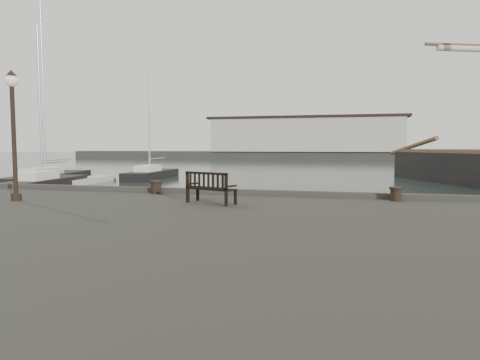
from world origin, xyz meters
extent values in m
plane|color=black|center=(0.00, 0.00, 0.00)|extent=(400.00, 400.00, 0.00)
cube|color=#B6B4A9|center=(-20.00, 10.00, 0.25)|extent=(2.00, 24.00, 0.50)
cube|color=#383530|center=(0.00, 92.00, 1.00)|extent=(140.00, 8.00, 2.00)
cube|color=#B6B4A9|center=(-8.00, 92.00, 6.00)|extent=(46.00, 9.00, 8.00)
cube|color=black|center=(-8.00, 92.00, 10.30)|extent=(48.00, 9.50, 0.60)
cube|color=black|center=(-1.52, -2.54, 1.99)|extent=(1.65, 1.07, 0.04)
cube|color=black|center=(-1.60, -2.75, 2.22)|extent=(1.47, 0.63, 0.47)
cube|color=black|center=(-1.52, -2.54, 1.77)|extent=(1.53, 0.97, 0.43)
cylinder|color=black|center=(-4.23, -0.50, 1.79)|extent=(0.50, 0.50, 0.46)
cylinder|color=black|center=(3.79, -0.61, 1.77)|extent=(0.44, 0.44, 0.43)
cylinder|color=black|center=(-7.56, -3.38, 3.33)|extent=(0.13, 0.13, 3.54)
cylinder|color=black|center=(-7.56, -3.38, 1.67)|extent=(0.31, 0.31, 0.22)
sphere|color=silver|center=(-7.56, -3.38, 5.22)|extent=(0.40, 0.40, 0.40)
cone|color=black|center=(-7.56, -3.38, 5.44)|extent=(0.33, 0.33, 0.20)
cube|color=black|center=(-23.50, 18.37, 0.10)|extent=(5.46, 12.89, 1.40)
cube|color=silver|center=(-23.50, 18.37, 1.10)|extent=(2.74, 4.70, 0.60)
cylinder|color=#B2B5B7|center=(-23.50, 18.37, 8.24)|extent=(0.16, 0.16, 14.89)
cube|color=black|center=(-19.81, 13.27, 0.10)|extent=(3.71, 9.60, 1.40)
cube|color=silver|center=(-19.81, 13.27, 1.10)|extent=(1.99, 3.47, 0.60)
cylinder|color=#B2B5B7|center=(-19.81, 13.27, 6.42)|extent=(0.16, 0.16, 11.24)
cube|color=black|center=(-16.70, 24.86, 0.10)|extent=(2.91, 9.28, 1.40)
cube|color=silver|center=(-16.70, 24.86, 1.10)|extent=(1.77, 3.29, 0.60)
cylinder|color=#B2B5B7|center=(-16.70, 24.86, 5.90)|extent=(0.16, 0.16, 10.19)
camera|label=1|loc=(2.34, -14.38, 3.22)|focal=32.00mm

